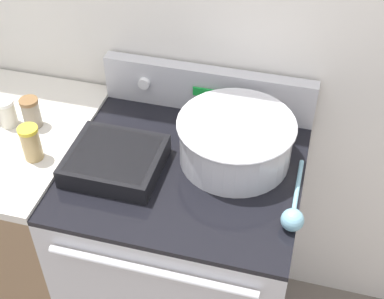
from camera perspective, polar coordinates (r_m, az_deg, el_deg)
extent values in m
cube|color=silver|center=(1.77, 2.36, 13.90)|extent=(8.00, 0.05, 2.50)
cube|color=#BCBCC1|center=(2.02, -0.68, -11.57)|extent=(0.73, 0.66, 0.91)
cube|color=black|center=(1.67, -0.81, -2.02)|extent=(0.73, 0.66, 0.02)
cylinder|color=silver|center=(1.51, -4.43, -12.84)|extent=(0.60, 0.02, 0.02)
cube|color=#BCBCC1|center=(1.84, 1.73, 6.42)|extent=(0.73, 0.05, 0.16)
cylinder|color=white|center=(1.87, -5.15, 7.02)|extent=(0.04, 0.02, 0.04)
cylinder|color=white|center=(1.79, 8.38, 4.92)|extent=(0.04, 0.02, 0.04)
cube|color=green|center=(1.81, 1.49, 6.07)|extent=(0.09, 0.01, 0.03)
cube|color=#896B4C|center=(2.21, -16.80, -7.72)|extent=(0.53, 0.66, 0.91)
cube|color=silver|center=(1.90, -19.52, 1.61)|extent=(0.53, 0.66, 0.03)
cylinder|color=silver|center=(1.65, 4.66, 0.90)|extent=(0.35, 0.35, 0.15)
torus|color=silver|center=(1.60, 4.79, 2.76)|extent=(0.36, 0.36, 0.01)
cylinder|color=beige|center=(1.61, 4.76, 2.40)|extent=(0.32, 0.32, 0.02)
cube|color=black|center=(1.66, -8.20, -1.18)|extent=(0.28, 0.25, 0.06)
cube|color=#D1BC7A|center=(1.65, -8.25, -0.82)|extent=(0.25, 0.22, 0.03)
cylinder|color=#7AB2C6|center=(1.61, 11.12, -4.44)|extent=(0.01, 0.27, 0.01)
sphere|color=#7AB2C6|center=(1.50, 10.66, -7.40)|extent=(0.06, 0.06, 0.06)
cylinder|color=tan|center=(1.72, -16.76, 0.52)|extent=(0.06, 0.06, 0.11)
cylinder|color=yellow|center=(1.68, -17.15, 2.04)|extent=(0.06, 0.06, 0.01)
cylinder|color=gray|center=(1.85, -16.74, 3.65)|extent=(0.06, 0.06, 0.09)
cylinder|color=brown|center=(1.82, -17.06, 4.95)|extent=(0.06, 0.06, 0.01)
cylinder|color=beige|center=(1.88, -19.12, 3.58)|extent=(0.06, 0.06, 0.09)
cylinder|color=white|center=(1.85, -19.44, 4.77)|extent=(0.06, 0.06, 0.01)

